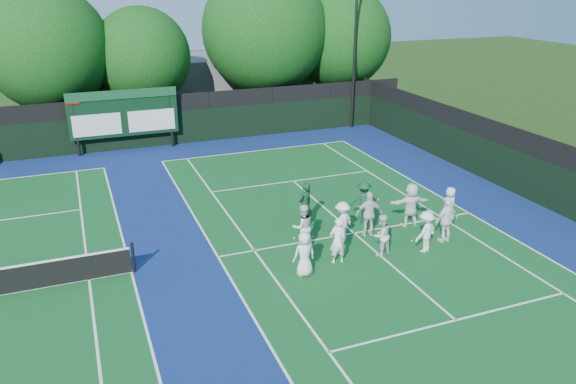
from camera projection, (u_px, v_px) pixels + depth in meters
name	position (u px, v px, depth m)	size (l,w,h in m)	color
ground	(366.00, 244.00, 21.12)	(120.00, 120.00, 0.00)	#1A360E
court_apron	(204.00, 260.00, 19.95)	(34.00, 32.00, 0.01)	navy
near_court	(354.00, 233.00, 21.98)	(11.05, 23.85, 0.01)	#104F1E
back_fence	(142.00, 125.00, 32.49)	(34.00, 0.08, 3.00)	black
divider_fence_right	(538.00, 173.00, 24.55)	(0.08, 32.00, 3.00)	black
scoreboard	(123.00, 114.00, 31.48)	(6.00, 0.21, 3.55)	black
clubhouse	(182.00, 86.00, 40.56)	(18.00, 6.00, 4.00)	slate
light_pole_right	(356.00, 29.00, 35.03)	(1.20, 0.30, 10.12)	black
tree_b	(51.00, 52.00, 32.69)	(7.23, 7.23, 9.09)	black
tree_c	(144.00, 58.00, 34.72)	(5.98, 5.98, 7.79)	black
tree_d	(267.00, 34.00, 37.03)	(8.26, 8.26, 10.18)	black
tree_e	(341.00, 40.00, 39.09)	(7.10, 7.10, 8.99)	black
tennis_ball_0	(313.00, 237.00, 21.63)	(0.07, 0.07, 0.07)	yellow
tennis_ball_1	(378.00, 200.00, 25.18)	(0.07, 0.07, 0.07)	yellow
tennis_ball_2	(446.00, 219.00, 23.18)	(0.07, 0.07, 0.07)	yellow
tennis_ball_3	(294.00, 238.00, 21.52)	(0.07, 0.07, 0.07)	yellow
tennis_ball_4	(358.00, 206.00, 24.45)	(0.07, 0.07, 0.07)	yellow
tennis_ball_5	(412.00, 241.00, 21.28)	(0.07, 0.07, 0.07)	yellow
player_front_0	(304.00, 254.00, 18.65)	(0.77, 0.50, 1.58)	white
player_front_1	(338.00, 241.00, 19.45)	(0.62, 0.41, 1.71)	white
player_front_2	(381.00, 235.00, 20.04)	(0.75, 0.59, 1.55)	silver
player_front_3	(426.00, 232.00, 20.29)	(1.02, 0.59, 1.58)	white
player_front_4	(447.00, 220.00, 21.01)	(1.02, 0.43, 1.75)	white
player_back_0	(303.00, 227.00, 20.52)	(0.83, 0.65, 1.72)	silver
player_back_1	(342.00, 222.00, 21.11)	(1.02, 0.58, 1.57)	white
player_back_2	(369.00, 214.00, 21.50)	(1.05, 0.44, 1.80)	silver
player_back_3	(411.00, 205.00, 22.37)	(1.68, 0.53, 1.81)	white
player_back_4	(449.00, 205.00, 22.80)	(0.73, 0.47, 1.48)	silver
coach_left	(305.00, 205.00, 22.20)	(0.69, 0.45, 1.90)	#0E3319
coach_right	(364.00, 200.00, 23.04)	(1.05, 0.61, 1.63)	#103C22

